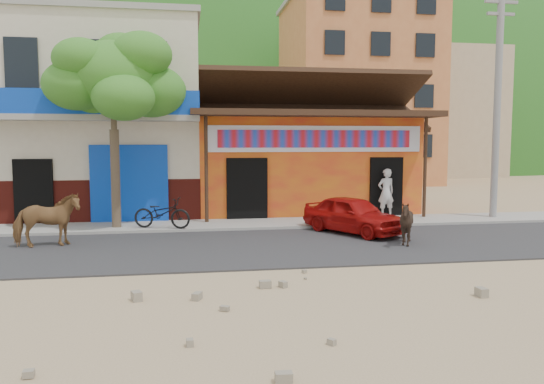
# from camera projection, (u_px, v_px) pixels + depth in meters

# --- Properties ---
(ground) EXTENTS (120.00, 120.00, 0.00)m
(ground) POSITION_uv_depth(u_px,v_px,m) (302.00, 269.00, 11.46)
(ground) COLOR #9E825B
(ground) RESTS_ON ground
(road) EXTENTS (60.00, 5.00, 0.04)m
(road) POSITION_uv_depth(u_px,v_px,m) (282.00, 246.00, 13.91)
(road) COLOR #28282B
(road) RESTS_ON ground
(sidewalk) EXTENTS (60.00, 2.00, 0.12)m
(sidewalk) POSITION_uv_depth(u_px,v_px,m) (263.00, 224.00, 17.35)
(sidewalk) COLOR gray
(sidewalk) RESTS_ON ground
(dance_club) EXTENTS (8.00, 6.00, 3.60)m
(dance_club) POSITION_uv_depth(u_px,v_px,m) (297.00, 165.00, 21.43)
(dance_club) COLOR orange
(dance_club) RESTS_ON ground
(cafe_building) EXTENTS (7.00, 6.00, 7.00)m
(cafe_building) POSITION_uv_depth(u_px,v_px,m) (104.00, 122.00, 20.07)
(cafe_building) COLOR beige
(cafe_building) RESTS_ON ground
(apartment_front) EXTENTS (9.00, 9.00, 12.00)m
(apartment_front) POSITION_uv_depth(u_px,v_px,m) (356.00, 94.00, 35.91)
(apartment_front) COLOR #CC723F
(apartment_front) RESTS_ON ground
(apartment_rear) EXTENTS (8.00, 8.00, 10.00)m
(apartment_rear) POSITION_uv_depth(u_px,v_px,m) (438.00, 114.00, 43.34)
(apartment_rear) COLOR tan
(apartment_rear) RESTS_ON ground
(hillside) EXTENTS (100.00, 40.00, 24.00)m
(hillside) POSITION_uv_depth(u_px,v_px,m) (201.00, 80.00, 79.11)
(hillside) COLOR #194C14
(hillside) RESTS_ON ground
(tree) EXTENTS (3.00, 3.00, 6.00)m
(tree) POSITION_uv_depth(u_px,v_px,m) (114.00, 130.00, 16.13)
(tree) COLOR #2D721E
(tree) RESTS_ON sidewalk
(utility_pole) EXTENTS (0.24, 0.24, 8.00)m
(utility_pole) POSITION_uv_depth(u_px,v_px,m) (497.00, 102.00, 18.28)
(utility_pole) COLOR gray
(utility_pole) RESTS_ON sidewalk
(cow_tan) EXTENTS (1.76, 1.08, 1.39)m
(cow_tan) POSITION_uv_depth(u_px,v_px,m) (47.00, 220.00, 13.64)
(cow_tan) COLOR olive
(cow_tan) RESTS_ON road
(cow_dark) EXTENTS (1.33, 1.27, 1.17)m
(cow_dark) POSITION_uv_depth(u_px,v_px,m) (406.00, 223.00, 13.87)
(cow_dark) COLOR black
(cow_dark) RESTS_ON road
(red_car) EXTENTS (2.79, 3.46, 1.11)m
(red_car) POSITION_uv_depth(u_px,v_px,m) (353.00, 215.00, 15.72)
(red_car) COLOR #A20D0B
(red_car) RESTS_ON road
(scooter) EXTENTS (1.89, 1.17, 0.94)m
(scooter) POSITION_uv_depth(u_px,v_px,m) (162.00, 213.00, 16.11)
(scooter) COLOR black
(scooter) RESTS_ON sidewalk
(pedestrian) EXTENTS (0.67, 0.49, 1.69)m
(pedestrian) POSITION_uv_depth(u_px,v_px,m) (386.00, 192.00, 18.67)
(pedestrian) COLOR silver
(pedestrian) RESTS_ON sidewalk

